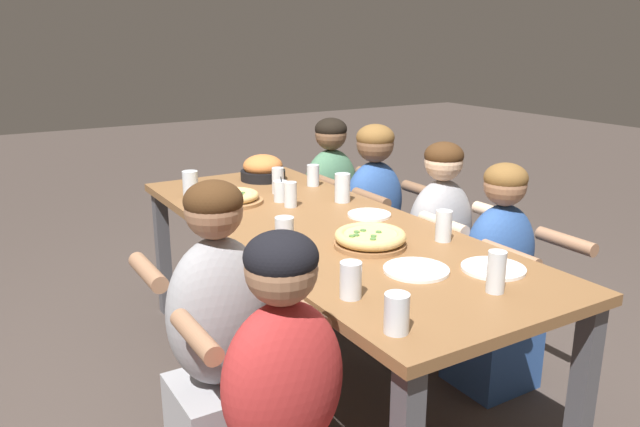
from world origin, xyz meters
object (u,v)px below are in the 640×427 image
diner_near_midright (221,356)px  drinking_glass_j (342,188)px  pizza_board_second (234,198)px  drinking_glass_f (291,196)px  empty_plate_c (369,215)px  drinking_glass_h (496,274)px  drinking_glass_e (313,177)px  empty_plate_b (493,268)px  pizza_board_main (370,238)px  drinking_glass_c (190,185)px  drinking_glass_g (351,282)px  skillet_bowl (263,169)px  cocktail_glass_blue (281,192)px  drinking_glass_d (285,235)px  empty_plate_a (417,269)px  drinking_glass_a (278,181)px  diner_far_midright (497,289)px  diner_far_center (439,259)px  drinking_glass_b (444,226)px  diner_far_left (331,210)px  diner_far_midleft (374,227)px  drinking_glass_i (397,315)px

diner_near_midright → drinking_glass_j: bearing=36.7°
pizza_board_second → drinking_glass_f: bearing=45.9°
empty_plate_c → drinking_glass_h: 0.95m
drinking_glass_e → drinking_glass_h: 1.60m
empty_plate_b → pizza_board_second: bearing=-162.1°
pizza_board_main → drinking_glass_e: size_ratio=2.45×
drinking_glass_c → drinking_glass_g: size_ratio=1.18×
drinking_glass_c → drinking_glass_h: (1.67, 0.44, -0.01)m
skillet_bowl → drinking_glass_c: (0.18, -0.50, 0.01)m
cocktail_glass_blue → empty_plate_b: bearing=9.7°
cocktail_glass_blue → drinking_glass_g: 1.23m
empty_plate_c → drinking_glass_d: drinking_glass_d is taller
empty_plate_a → drinking_glass_a: drinking_glass_a is taller
diner_far_midright → diner_far_center: bearing=-90.0°
drinking_glass_h → drinking_glass_e: bearing=171.4°
drinking_glass_b → diner_far_left: (-1.43, 0.36, -0.34)m
diner_far_midright → diner_far_midleft: 0.95m
drinking_glass_h → empty_plate_b: bearing=135.2°
diner_far_midleft → drinking_glass_a: bearing=-8.0°
pizza_board_main → diner_far_midleft: size_ratio=0.26×
drinking_glass_f → pizza_board_main: bearing=-1.2°
diner_far_midleft → diner_near_midright: bearing=35.5°
drinking_glass_b → diner_far_center: diner_far_center is taller
drinking_glass_g → diner_far_midright: (-0.29, 1.00, -0.35)m
diner_near_midright → diner_far_center: bearing=16.4°
empty_plate_b → drinking_glass_b: drinking_glass_b is taller
drinking_glass_a → diner_far_midleft: diner_far_midleft is taller
drinking_glass_b → drinking_glass_a: bearing=-168.3°
pizza_board_second → drinking_glass_f: drinking_glass_f is taller
pizza_board_second → diner_far_center: size_ratio=0.27×
diner_far_center → diner_far_left: (-1.02, 0.00, 0.00)m
pizza_board_main → drinking_glass_a: 0.96m
drinking_glass_c → drinking_glass_j: 0.78m
drinking_glass_c → drinking_glass_j: bearing=53.7°
diner_far_midright → diner_far_center: (-0.39, -0.00, 0.02)m
empty_plate_b → diner_near_midright: size_ratio=0.20×
pizza_board_main → diner_near_midright: bearing=-83.0°
diner_far_midleft → drinking_glass_g: bearing=51.3°
skillet_bowl → drinking_glass_j: bearing=11.1°
drinking_glass_h → drinking_glass_a: bearing=-179.8°
diner_far_midright → pizza_board_main: bearing=-7.2°
empty_plate_b → drinking_glass_a: 1.40m
drinking_glass_c → drinking_glass_f: 0.54m
cocktail_glass_blue → drinking_glass_f: (0.11, -0.01, 0.01)m
diner_far_midright → drinking_glass_b: bearing=1.6°
drinking_glass_i → diner_near_midright: (-0.55, -0.32, -0.30)m
empty_plate_b → drinking_glass_b: 0.35m
cocktail_glass_blue → drinking_glass_c: bearing=-128.8°
drinking_glass_d → drinking_glass_i: (0.81, -0.07, -0.00)m
drinking_glass_h → cocktail_glass_blue: bearing=-177.1°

